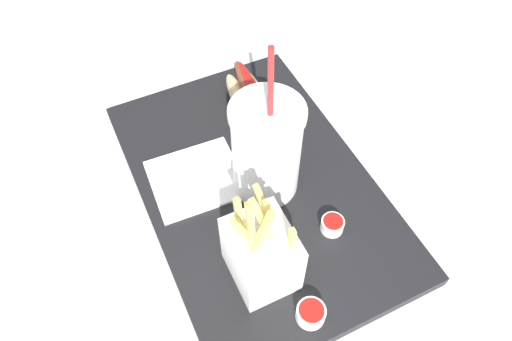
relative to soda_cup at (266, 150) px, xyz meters
name	(u,v)px	position (x,y,z in m)	size (l,w,h in m)	color
ground_plane	(256,195)	(-0.01, -0.01, -0.11)	(2.40, 2.40, 0.02)	silver
food_tray	(256,187)	(-0.01, -0.01, -0.09)	(0.47, 0.31, 0.02)	black
soda_cup	(266,150)	(0.00, 0.00, 0.00)	(0.10, 0.10, 0.25)	white
fries_basket	(261,254)	(0.12, -0.07, -0.03)	(0.08, 0.07, 0.16)	white
hot_dog_1	(252,102)	(-0.13, 0.04, -0.05)	(0.16, 0.07, 0.07)	#E5C689
ketchup_cup_1	(332,224)	(0.10, 0.05, -0.07)	(0.03, 0.03, 0.02)	white
ketchup_cup_2	(311,313)	(0.20, -0.04, -0.06)	(0.04, 0.04, 0.02)	white
napkin_stack	(196,178)	(-0.05, -0.09, -0.07)	(0.11, 0.13, 0.00)	white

